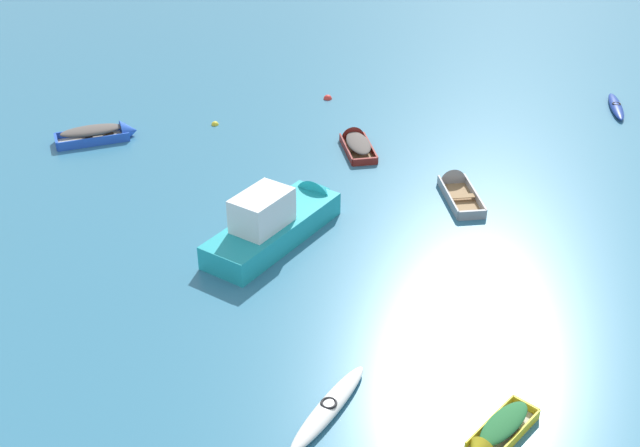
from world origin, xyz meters
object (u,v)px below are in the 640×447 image
at_px(kayak_deep_blue_distant_center, 615,106).
at_px(rowboat_grey_cluster_inner, 454,186).
at_px(motor_launch_turquoise_back_row_right, 280,218).
at_px(rowboat_maroon_midfield_left, 355,141).
at_px(rowboat_yellow_far_left, 494,436).
at_px(mooring_buoy_near_foreground, 327,99).
at_px(mooring_buoy_central, 214,125).
at_px(rowboat_blue_near_right, 104,133).
at_px(kayak_white_back_row_center, 328,407).

distance_m(kayak_deep_blue_distant_center, rowboat_grey_cluster_inner, 12.63).
bearing_deg(motor_launch_turquoise_back_row_right, rowboat_maroon_midfield_left, 68.09).
bearing_deg(motor_launch_turquoise_back_row_right, rowboat_yellow_far_left, -59.81).
relative_size(mooring_buoy_near_foreground, mooring_buoy_central, 1.25).
relative_size(rowboat_yellow_far_left, kayak_deep_blue_distant_center, 0.71).
distance_m(rowboat_blue_near_right, mooring_buoy_central, 5.15).
height_order(rowboat_yellow_far_left, kayak_deep_blue_distant_center, rowboat_yellow_far_left).
bearing_deg(rowboat_maroon_midfield_left, motor_launch_turquoise_back_row_right, -111.91).
relative_size(rowboat_yellow_far_left, mooring_buoy_central, 7.07).
bearing_deg(motor_launch_turquoise_back_row_right, kayak_deep_blue_distant_center, 36.34).
bearing_deg(motor_launch_turquoise_back_row_right, kayak_white_back_row_center, -79.51).
bearing_deg(mooring_buoy_near_foreground, rowboat_grey_cluster_inner, -62.62).
height_order(rowboat_yellow_far_left, rowboat_maroon_midfield_left, rowboat_maroon_midfield_left).
xyz_separation_m(kayak_white_back_row_center, mooring_buoy_central, (-5.30, 19.19, -0.17)).
xyz_separation_m(kayak_deep_blue_distant_center, kayak_white_back_row_center, (-14.64, -21.13, 0.01)).
xyz_separation_m(kayak_white_back_row_center, mooring_buoy_near_foreground, (0.17, 22.52, -0.17)).
height_order(kayak_deep_blue_distant_center, kayak_white_back_row_center, kayak_white_back_row_center).
height_order(rowboat_yellow_far_left, kayak_white_back_row_center, rowboat_yellow_far_left).
height_order(rowboat_grey_cluster_inner, mooring_buoy_near_foreground, rowboat_grey_cluster_inner).
bearing_deg(rowboat_yellow_far_left, rowboat_grey_cluster_inner, 85.72).
bearing_deg(rowboat_maroon_midfield_left, rowboat_yellow_far_left, -80.86).
height_order(kayak_deep_blue_distant_center, mooring_buoy_central, kayak_deep_blue_distant_center).
distance_m(rowboat_blue_near_right, mooring_buoy_near_foreground, 11.47).
bearing_deg(motor_launch_turquoise_back_row_right, mooring_buoy_near_foreground, 82.13).
bearing_deg(rowboat_yellow_far_left, kayak_white_back_row_center, 165.54).
xyz_separation_m(rowboat_maroon_midfield_left, mooring_buoy_central, (-6.68, 2.45, -0.26)).
bearing_deg(rowboat_maroon_midfield_left, rowboat_grey_cluster_inner, -46.43).
relative_size(kayak_deep_blue_distant_center, mooring_buoy_near_foreground, 8.05).
height_order(rowboat_blue_near_right, mooring_buoy_near_foreground, rowboat_blue_near_right).
bearing_deg(rowboat_blue_near_right, rowboat_grey_cluster_inner, -17.61).
height_order(rowboat_yellow_far_left, rowboat_blue_near_right, rowboat_blue_near_right).
height_order(rowboat_yellow_far_left, rowboat_grey_cluster_inner, rowboat_grey_cluster_inner).
bearing_deg(kayak_deep_blue_distant_center, motor_launch_turquoise_back_row_right, -143.66).
xyz_separation_m(rowboat_yellow_far_left, rowboat_blue_near_right, (-14.42, 18.64, 0.08)).
relative_size(rowboat_grey_cluster_inner, rowboat_blue_near_right, 0.94).
distance_m(rowboat_blue_near_right, rowboat_maroon_midfield_left, 11.58).
xyz_separation_m(kayak_deep_blue_distant_center, rowboat_maroon_midfield_left, (-13.26, -4.38, 0.10)).
bearing_deg(kayak_white_back_row_center, rowboat_yellow_far_left, -14.46).
bearing_deg(kayak_deep_blue_distant_center, rowboat_grey_cluster_inner, -137.80).
distance_m(rowboat_yellow_far_left, rowboat_blue_near_right, 23.57).
relative_size(kayak_white_back_row_center, rowboat_maroon_midfield_left, 1.07).
bearing_deg(kayak_white_back_row_center, mooring_buoy_near_foreground, 89.58).
height_order(rowboat_grey_cluster_inner, rowboat_blue_near_right, rowboat_blue_near_right).
bearing_deg(rowboat_blue_near_right, kayak_deep_blue_distant_center, 8.22).
bearing_deg(mooring_buoy_near_foreground, rowboat_blue_near_right, -154.28).
bearing_deg(mooring_buoy_central, kayak_deep_blue_distant_center, 5.54).
height_order(motor_launch_turquoise_back_row_right, rowboat_blue_near_right, motor_launch_turquoise_back_row_right).
bearing_deg(mooring_buoy_central, motor_launch_turquoise_back_row_right, -70.30).
height_order(motor_launch_turquoise_back_row_right, kayak_deep_blue_distant_center, motor_launch_turquoise_back_row_right).
distance_m(rowboat_maroon_midfield_left, mooring_buoy_central, 7.12).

